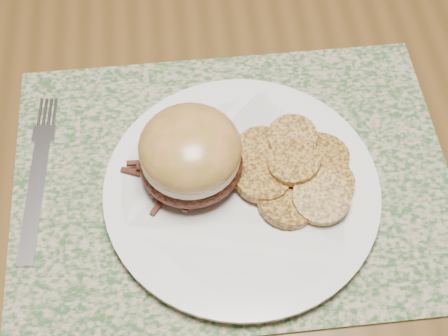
# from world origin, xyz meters

# --- Properties ---
(ground) EXTENTS (3.50, 3.50, 0.00)m
(ground) POSITION_xyz_m (0.00, 0.00, 0.00)
(ground) COLOR brown
(ground) RESTS_ON ground
(dining_table) EXTENTS (1.50, 0.90, 0.75)m
(dining_table) POSITION_xyz_m (0.00, 0.00, 0.67)
(dining_table) COLOR brown
(dining_table) RESTS_ON ground
(placemat) EXTENTS (0.45, 0.33, 0.00)m
(placemat) POSITION_xyz_m (-0.04, -0.26, 0.75)
(placemat) COLOR #30522A
(placemat) RESTS_ON dining_table
(dinner_plate) EXTENTS (0.26, 0.26, 0.02)m
(dinner_plate) POSITION_xyz_m (-0.03, -0.27, 0.76)
(dinner_plate) COLOR white
(dinner_plate) RESTS_ON placemat
(pork_sandwich) EXTENTS (0.12, 0.11, 0.08)m
(pork_sandwich) POSITION_xyz_m (-0.08, -0.26, 0.81)
(pork_sandwich) COLOR black
(pork_sandwich) RESTS_ON dinner_plate
(roasted_potatoes) EXTENTS (0.14, 0.14, 0.03)m
(roasted_potatoes) POSITION_xyz_m (0.03, -0.27, 0.78)
(roasted_potatoes) COLOR #A57830
(roasted_potatoes) RESTS_ON dinner_plate
(fork) EXTENTS (0.03, 0.20, 0.00)m
(fork) POSITION_xyz_m (-0.23, -0.23, 0.76)
(fork) COLOR #B6B7BE
(fork) RESTS_ON placemat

